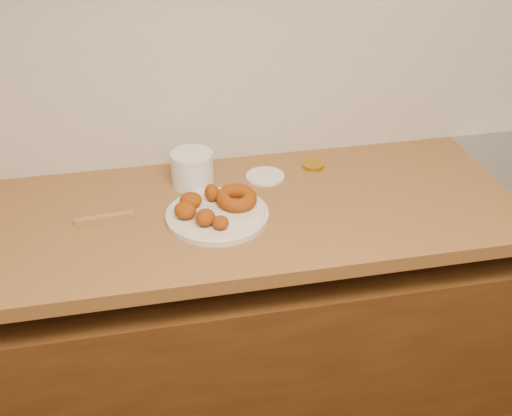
% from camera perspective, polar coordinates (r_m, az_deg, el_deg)
% --- Properties ---
extents(wall_back, '(4.00, 0.02, 2.70)m').
position_cam_1_polar(wall_back, '(1.90, 4.66, 17.61)').
color(wall_back, tan).
rests_on(wall_back, ground).
extents(base_cabinet, '(3.60, 0.60, 0.77)m').
position_cam_1_polar(base_cabinet, '(2.11, 5.82, -11.05)').
color(base_cabinet, '#543414').
rests_on(base_cabinet, floor).
extents(butcher_block, '(2.30, 0.62, 0.04)m').
position_cam_1_polar(butcher_block, '(1.74, -14.24, -1.83)').
color(butcher_block, olive).
rests_on(butcher_block, base_cabinet).
extents(backsplash, '(3.60, 0.02, 0.60)m').
position_cam_1_polar(backsplash, '(1.93, 4.56, 13.20)').
color(backsplash, '#B9B4A7').
rests_on(backsplash, wall_back).
extents(donut_plate, '(0.27, 0.27, 0.02)m').
position_cam_1_polar(donut_plate, '(1.69, -3.46, -0.65)').
color(donut_plate, beige).
rests_on(donut_plate, butcher_block).
extents(ring_donut, '(0.15, 0.16, 0.05)m').
position_cam_1_polar(ring_donut, '(1.71, -1.76, 0.91)').
color(ring_donut, '#9F3E06').
rests_on(ring_donut, donut_plate).
extents(fried_dough_chunks, '(0.14, 0.19, 0.05)m').
position_cam_1_polar(fried_dough_chunks, '(1.67, -5.05, 0.04)').
color(fried_dough_chunks, '#9F3E06').
rests_on(fried_dough_chunks, donut_plate).
extents(plastic_tub, '(0.15, 0.15, 0.10)m').
position_cam_1_polar(plastic_tub, '(1.83, -5.68, 3.48)').
color(plastic_tub, silver).
rests_on(plastic_tub, butcher_block).
extents(tub_lid, '(0.14, 0.14, 0.01)m').
position_cam_1_polar(tub_lid, '(1.88, 0.82, 2.83)').
color(tub_lid, silver).
rests_on(tub_lid, butcher_block).
extents(brass_jar_lid, '(0.07, 0.07, 0.01)m').
position_cam_1_polar(brass_jar_lid, '(1.94, 5.11, 3.83)').
color(brass_jar_lid, '#BE8F1E').
rests_on(brass_jar_lid, butcher_block).
extents(wooden_utensil, '(0.15, 0.03, 0.01)m').
position_cam_1_polar(wooden_utensil, '(1.73, -13.31, -0.83)').
color(wooden_utensil, olive).
rests_on(wooden_utensil, butcher_block).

